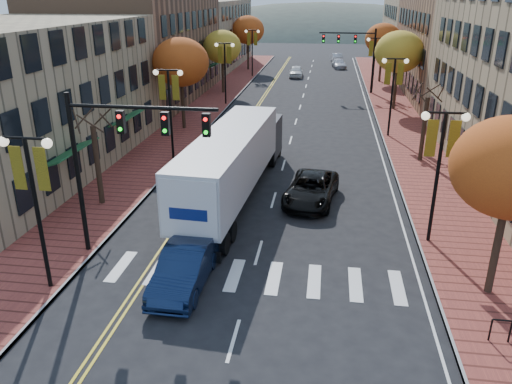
% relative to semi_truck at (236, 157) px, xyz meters
% --- Properties ---
extents(ground, '(200.00, 200.00, 0.00)m').
position_rel_semi_truck_xyz_m(ground, '(2.10, -10.19, -2.33)').
color(ground, black).
rests_on(ground, ground).
extents(sidewalk_left, '(4.00, 85.00, 0.15)m').
position_rel_semi_truck_xyz_m(sidewalk_left, '(-6.90, 22.31, -2.25)').
color(sidewalk_left, brown).
rests_on(sidewalk_left, ground).
extents(sidewalk_right, '(4.00, 85.00, 0.15)m').
position_rel_semi_truck_xyz_m(sidewalk_right, '(11.10, 22.31, -2.25)').
color(sidewalk_right, brown).
rests_on(sidewalk_right, ground).
extents(building_left_near, '(12.00, 22.00, 9.00)m').
position_rel_semi_truck_xyz_m(building_left_near, '(-14.90, 2.81, 2.17)').
color(building_left_near, '#9E8966').
rests_on(building_left_near, ground).
extents(building_left_mid, '(12.00, 24.00, 11.00)m').
position_rel_semi_truck_xyz_m(building_left_mid, '(-14.90, 25.81, 3.17)').
color(building_left_mid, brown).
rests_on(building_left_mid, ground).
extents(building_left_far, '(12.00, 26.00, 9.50)m').
position_rel_semi_truck_xyz_m(building_left_far, '(-14.90, 50.81, 2.42)').
color(building_left_far, '#9E8966').
rests_on(building_left_far, ground).
extents(building_right_mid, '(15.00, 24.00, 10.00)m').
position_rel_semi_truck_xyz_m(building_right_mid, '(20.60, 31.81, 2.67)').
color(building_right_mid, brown).
rests_on(building_right_mid, ground).
extents(building_right_far, '(15.00, 20.00, 11.00)m').
position_rel_semi_truck_xyz_m(building_right_far, '(20.60, 53.81, 3.17)').
color(building_right_far, '#9E8966').
rests_on(building_right_far, ground).
extents(tree_left_a, '(0.28, 0.28, 4.20)m').
position_rel_semi_truck_xyz_m(tree_left_a, '(-6.90, -2.19, -0.08)').
color(tree_left_a, '#382619').
rests_on(tree_left_a, sidewalk_left).
extents(tree_left_b, '(4.48, 4.48, 7.21)m').
position_rel_semi_truck_xyz_m(tree_left_b, '(-6.90, 13.81, 3.12)').
color(tree_left_b, '#382619').
rests_on(tree_left_b, sidewalk_left).
extents(tree_left_c, '(4.16, 4.16, 6.69)m').
position_rel_semi_truck_xyz_m(tree_left_c, '(-6.90, 29.81, 2.73)').
color(tree_left_c, '#382619').
rests_on(tree_left_c, sidewalk_left).
extents(tree_left_d, '(4.61, 4.61, 7.42)m').
position_rel_semi_truck_xyz_m(tree_left_d, '(-6.90, 47.81, 3.27)').
color(tree_left_d, '#382619').
rests_on(tree_left_d, sidewalk_left).
extents(tree_right_b, '(0.28, 0.28, 4.20)m').
position_rel_semi_truck_xyz_m(tree_right_b, '(11.10, 7.81, -0.08)').
color(tree_right_b, '#382619').
rests_on(tree_right_b, sidewalk_right).
extents(tree_right_c, '(4.48, 4.48, 7.21)m').
position_rel_semi_truck_xyz_m(tree_right_c, '(11.10, 23.81, 3.12)').
color(tree_right_c, '#382619').
rests_on(tree_right_c, sidewalk_right).
extents(tree_right_d, '(4.35, 4.35, 7.00)m').
position_rel_semi_truck_xyz_m(tree_right_d, '(11.10, 39.81, 2.96)').
color(tree_right_d, '#382619').
rests_on(tree_right_d, sidewalk_right).
extents(lamp_left_a, '(1.96, 0.36, 6.05)m').
position_rel_semi_truck_xyz_m(lamp_left_a, '(-5.40, -10.19, 1.96)').
color(lamp_left_a, black).
rests_on(lamp_left_a, ground).
extents(lamp_left_b, '(1.96, 0.36, 6.05)m').
position_rel_semi_truck_xyz_m(lamp_left_b, '(-5.40, 5.81, 1.96)').
color(lamp_left_b, black).
rests_on(lamp_left_b, ground).
extents(lamp_left_c, '(1.96, 0.36, 6.05)m').
position_rel_semi_truck_xyz_m(lamp_left_c, '(-5.40, 23.81, 1.96)').
color(lamp_left_c, black).
rests_on(lamp_left_c, ground).
extents(lamp_left_d, '(1.96, 0.36, 6.05)m').
position_rel_semi_truck_xyz_m(lamp_left_d, '(-5.40, 41.81, 1.96)').
color(lamp_left_d, black).
rests_on(lamp_left_d, ground).
extents(lamp_right_a, '(1.96, 0.36, 6.05)m').
position_rel_semi_truck_xyz_m(lamp_right_a, '(9.60, -4.19, 1.96)').
color(lamp_right_a, black).
rests_on(lamp_right_a, ground).
extents(lamp_right_b, '(1.96, 0.36, 6.05)m').
position_rel_semi_truck_xyz_m(lamp_right_b, '(9.60, 13.81, 1.96)').
color(lamp_right_b, black).
rests_on(lamp_right_b, ground).
extents(lamp_right_c, '(1.96, 0.36, 6.05)m').
position_rel_semi_truck_xyz_m(lamp_right_c, '(9.60, 31.81, 1.96)').
color(lamp_right_c, black).
rests_on(lamp_right_c, ground).
extents(traffic_mast_near, '(6.10, 0.35, 7.00)m').
position_rel_semi_truck_xyz_m(traffic_mast_near, '(-3.37, -7.19, 2.59)').
color(traffic_mast_near, black).
rests_on(traffic_mast_near, ground).
extents(traffic_mast_far, '(6.10, 0.34, 7.00)m').
position_rel_semi_truck_xyz_m(traffic_mast_far, '(7.58, 31.81, 2.59)').
color(traffic_mast_far, black).
rests_on(traffic_mast_far, ground).
extents(semi_truck, '(3.56, 16.07, 3.99)m').
position_rel_semi_truck_xyz_m(semi_truck, '(0.00, 0.00, 0.00)').
color(semi_truck, black).
rests_on(semi_truck, ground).
extents(navy_sedan, '(1.74, 4.80, 1.57)m').
position_rel_semi_truck_xyz_m(navy_sedan, '(-0.35, -9.21, -1.54)').
color(navy_sedan, '#0E1A38').
rests_on(navy_sedan, ground).
extents(black_suv, '(3.16, 5.60, 1.48)m').
position_rel_semi_truck_xyz_m(black_suv, '(4.13, -0.12, -1.59)').
color(black_suv, black).
rests_on(black_suv, ground).
extents(car_far_white, '(1.82, 4.34, 1.46)m').
position_rel_semi_truck_xyz_m(car_far_white, '(0.41, 42.61, -1.60)').
color(car_far_white, silver).
rests_on(car_far_white, ground).
extents(car_far_silver, '(2.35, 4.57, 1.27)m').
position_rel_semi_truck_xyz_m(car_far_silver, '(6.20, 51.93, -1.70)').
color(car_far_silver, '#B7B6BE').
rests_on(car_far_silver, ground).
extents(car_far_oncoming, '(2.05, 4.49, 1.43)m').
position_rel_semi_truck_xyz_m(car_far_oncoming, '(5.84, 58.99, -1.62)').
color(car_far_oncoming, '#ADADB5').
rests_on(car_far_oncoming, ground).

